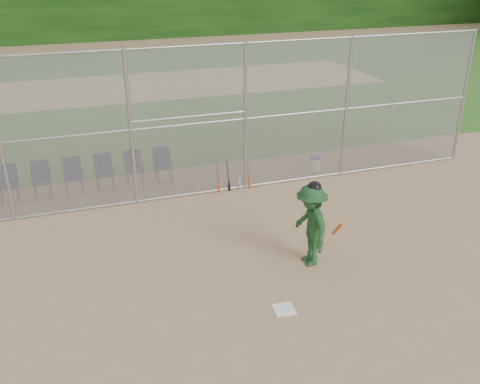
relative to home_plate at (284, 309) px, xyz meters
name	(u,v)px	position (x,y,z in m)	size (l,w,h in m)	color
ground	(282,295)	(0.15, 0.45, -0.01)	(100.00, 100.00, 0.00)	tan
grass_strip	(137,87)	(0.15, 18.45, 0.00)	(100.00, 100.00, 0.00)	#2E5F1C
dirt_patch_far	(137,87)	(0.15, 18.45, 0.00)	(24.00, 24.00, 0.00)	tan
backstop_fence	(209,120)	(0.15, 5.45, 2.06)	(16.09, 0.09, 4.00)	gray
home_plate	(284,309)	(0.00, 0.00, 0.00)	(0.38, 0.38, 0.02)	white
batter_at_plate	(311,225)	(1.13, 1.34, 0.90)	(0.86, 1.31, 1.87)	#1C4620
water_cooler	(315,163)	(3.59, 6.02, 0.20)	(0.33, 0.33, 0.41)	white
spare_bats	(233,175)	(0.83, 5.52, 0.40)	(0.96, 0.36, 0.84)	#D84C14
chair_1	(8,184)	(-4.99, 6.64, 0.47)	(0.54, 0.52, 0.96)	#11153E
chair_2	(41,180)	(-4.17, 6.64, 0.47)	(0.54, 0.52, 0.96)	#11153E
chair_3	(73,176)	(-3.35, 6.64, 0.47)	(0.54, 0.52, 0.96)	#11153E
chair_4	(104,173)	(-2.53, 6.64, 0.47)	(0.54, 0.52, 0.96)	#11153E
chair_5	(134,169)	(-1.72, 6.64, 0.47)	(0.54, 0.52, 0.96)	#11153E
chair_6	(163,166)	(-0.90, 6.64, 0.47)	(0.54, 0.52, 0.96)	#11153E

